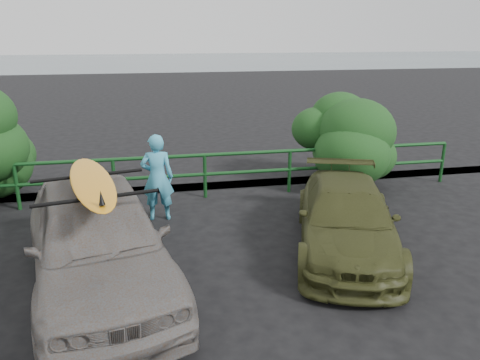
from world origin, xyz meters
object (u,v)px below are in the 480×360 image
(guardrail, at_px, (160,178))
(sedan, at_px, (98,240))
(surfboard, at_px, (92,181))
(man, at_px, (157,177))
(olive_vehicle, at_px, (346,218))

(guardrail, bearing_deg, sedan, -105.28)
(guardrail, bearing_deg, surfboard, -105.28)
(man, distance_m, surfboard, 2.86)
(man, relative_size, surfboard, 0.66)
(man, bearing_deg, olive_vehicle, 150.45)
(guardrail, xyz_separation_m, surfboard, (-1.01, -3.69, 1.15))
(olive_vehicle, bearing_deg, guardrail, 152.80)
(guardrail, height_order, olive_vehicle, olive_vehicle)
(olive_vehicle, bearing_deg, man, 165.52)
(olive_vehicle, xyz_separation_m, man, (-3.13, 2.06, 0.30))
(sedan, bearing_deg, guardrail, 62.92)
(sedan, height_order, olive_vehicle, sedan)
(olive_vehicle, distance_m, man, 3.75)
(guardrail, height_order, surfboard, surfboard)
(sedan, relative_size, surfboard, 1.75)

